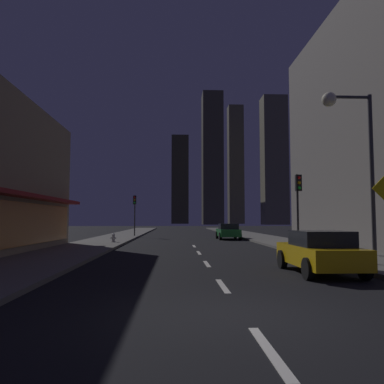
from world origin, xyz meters
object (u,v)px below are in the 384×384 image
(car_parked_near, at_px, (320,252))
(car_parked_far, at_px, (228,231))
(traffic_light_far_left, at_px, (135,206))
(street_lamp_right, at_px, (350,135))
(fire_hydrant_far_left, at_px, (113,238))
(traffic_light_near_right, at_px, (298,195))

(car_parked_near, distance_m, car_parked_far, 22.34)
(traffic_light_far_left, bearing_deg, street_lamp_right, -67.11)
(car_parked_near, distance_m, fire_hydrant_far_left, 18.63)
(car_parked_far, bearing_deg, traffic_light_near_right, -82.50)
(car_parked_near, height_order, traffic_light_near_right, traffic_light_near_right)
(car_parked_near, xyz_separation_m, traffic_light_near_right, (1.90, 7.91, 2.45))
(traffic_light_far_left, bearing_deg, car_parked_near, -71.41)
(traffic_light_near_right, xyz_separation_m, traffic_light_far_left, (-11.00, 19.14, 0.00))
(car_parked_far, height_order, fire_hydrant_far_left, car_parked_far)
(fire_hydrant_far_left, height_order, street_lamp_right, street_lamp_right)
(car_parked_far, relative_size, traffic_light_near_right, 1.01)
(car_parked_far, xyz_separation_m, traffic_light_near_right, (1.90, -14.43, 2.45))
(street_lamp_right, bearing_deg, fire_hydrant_far_left, 127.42)
(fire_hydrant_far_left, xyz_separation_m, traffic_light_far_left, (0.40, 11.03, 2.74))
(fire_hydrant_far_left, bearing_deg, traffic_light_near_right, -35.41)
(fire_hydrant_far_left, bearing_deg, street_lamp_right, -52.58)
(traffic_light_far_left, distance_m, street_lamp_right, 28.04)
(traffic_light_near_right, bearing_deg, street_lamp_right, -91.04)
(car_parked_near, bearing_deg, fire_hydrant_far_left, 120.67)
(traffic_light_near_right, bearing_deg, fire_hydrant_far_left, 144.59)
(car_parked_near, relative_size, street_lamp_right, 0.64)
(fire_hydrant_far_left, bearing_deg, traffic_light_far_left, 87.92)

